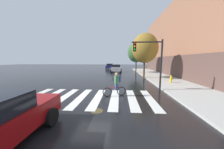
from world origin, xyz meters
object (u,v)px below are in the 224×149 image
(sedan_mid, at_px, (116,68))
(fire_hydrant, at_px, (171,79))
(street_tree_mid, at_px, (136,52))
(traffic_light_near, at_px, (151,56))
(cyclist, at_px, (116,84))
(sedan_far, at_px, (110,66))
(manhole_cover, at_px, (97,111))
(street_tree_near, at_px, (145,48))

(sedan_mid, distance_m, fire_hydrant, 13.82)
(street_tree_mid, bearing_deg, traffic_light_near, -93.05)
(traffic_light_near, bearing_deg, cyclist, -151.11)
(traffic_light_near, xyz_separation_m, street_tree_mid, (0.72, 13.49, 1.22))
(sedan_far, height_order, cyclist, cyclist)
(manhole_cover, distance_m, sedan_far, 27.73)
(sedan_mid, height_order, street_tree_near, street_tree_near)
(sedan_far, relative_size, street_tree_mid, 0.76)
(sedan_far, relative_size, traffic_light_near, 1.10)
(manhole_cover, distance_m, street_tree_near, 12.15)
(traffic_light_near, bearing_deg, manhole_cover, -132.45)
(traffic_light_near, height_order, fire_hydrant, traffic_light_near)
(sedan_far, height_order, street_tree_mid, street_tree_mid)
(sedan_mid, height_order, traffic_light_near, traffic_light_near)
(sedan_far, distance_m, street_tree_near, 18.58)
(street_tree_near, bearing_deg, fire_hydrant, -57.56)
(manhole_cover, bearing_deg, cyclist, 70.08)
(sedan_far, relative_size, street_tree_near, 0.75)
(sedan_far, bearing_deg, cyclist, -84.08)
(manhole_cover, relative_size, sedan_mid, 0.13)
(sedan_far, bearing_deg, fire_hydrant, -67.80)
(cyclist, xyz_separation_m, street_tree_mid, (3.48, 15.01, 3.24))
(cyclist, bearing_deg, fire_hydrant, 38.38)
(traffic_light_near, relative_size, street_tree_near, 0.68)
(sedan_far, height_order, traffic_light_near, traffic_light_near)
(traffic_light_near, relative_size, fire_hydrant, 5.38)
(manhole_cover, xyz_separation_m, cyclist, (0.90, 2.48, 0.84))
(sedan_mid, height_order, fire_hydrant, sedan_mid)
(cyclist, height_order, street_tree_mid, street_tree_mid)
(traffic_light_near, bearing_deg, sedan_mid, 102.08)
(manhole_cover, height_order, sedan_far, sedan_far)
(cyclist, relative_size, fire_hydrant, 2.17)
(street_tree_mid, bearing_deg, sedan_mid, 154.98)
(sedan_mid, distance_m, cyclist, 16.89)
(manhole_cover, relative_size, street_tree_mid, 0.11)
(traffic_light_near, height_order, street_tree_near, street_tree_near)
(sedan_mid, height_order, street_tree_mid, street_tree_mid)
(manhole_cover, bearing_deg, street_tree_mid, 75.94)
(street_tree_near, bearing_deg, sedan_far, 109.94)
(cyclist, distance_m, fire_hydrant, 7.40)
(sedan_far, xyz_separation_m, traffic_light_near, (5.37, -23.66, 2.06))
(sedan_far, distance_m, traffic_light_near, 24.35)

